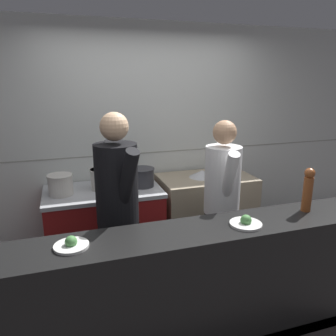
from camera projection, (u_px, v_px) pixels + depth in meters
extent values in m
plane|color=#383333|center=(198.00, 321.00, 2.78)|extent=(14.00, 14.00, 0.00)
cube|color=silver|center=(150.00, 139.00, 3.84)|extent=(8.00, 0.06, 2.60)
cube|color=gray|center=(150.00, 152.00, 3.85)|extent=(8.00, 0.00, 0.01)
cube|color=maroon|center=(105.00, 230.00, 3.52)|extent=(1.17, 0.70, 0.84)
cube|color=#B7BABF|center=(103.00, 191.00, 3.41)|extent=(1.20, 0.71, 0.04)
cube|color=#B7BABF|center=(109.00, 238.00, 3.20)|extent=(1.05, 0.03, 0.10)
cube|color=gray|center=(205.00, 213.00, 3.86)|extent=(1.06, 0.65, 0.91)
cube|color=black|center=(215.00, 257.00, 3.69)|extent=(1.04, 0.04, 0.10)
cube|color=black|center=(202.00, 286.00, 2.47)|extent=(3.01, 0.45, 0.95)
cylinder|color=beige|center=(60.00, 185.00, 3.23)|extent=(0.24, 0.24, 0.21)
cylinder|color=beige|center=(60.00, 175.00, 3.20)|extent=(0.25, 0.25, 0.01)
cylinder|color=beige|center=(102.00, 179.00, 3.39)|extent=(0.23, 0.23, 0.22)
cylinder|color=beige|center=(101.00, 170.00, 3.37)|extent=(0.24, 0.24, 0.01)
cylinder|color=#2D2D33|center=(142.00, 177.00, 3.49)|extent=(0.25, 0.25, 0.20)
cylinder|color=#2D2D33|center=(142.00, 169.00, 3.47)|extent=(0.27, 0.27, 0.01)
cone|color=#B7BABF|center=(202.00, 174.00, 3.72)|extent=(0.30, 0.30, 0.08)
cube|color=#B7BABF|center=(222.00, 179.00, 3.66)|extent=(0.27, 0.13, 0.01)
cube|color=black|center=(209.00, 181.00, 3.55)|extent=(0.11, 0.06, 0.02)
cylinder|color=white|center=(71.00, 246.00, 2.09)|extent=(0.22, 0.22, 0.02)
sphere|color=#4C8C47|center=(71.00, 242.00, 2.08)|extent=(0.08, 0.08, 0.08)
cylinder|color=white|center=(246.00, 224.00, 2.40)|extent=(0.24, 0.24, 0.02)
sphere|color=#4C8C47|center=(246.00, 220.00, 2.39)|extent=(0.08, 0.08, 0.08)
cylinder|color=brown|center=(307.00, 194.00, 2.63)|extent=(0.08, 0.08, 0.28)
sphere|color=brown|center=(310.00, 173.00, 2.58)|extent=(0.08, 0.08, 0.08)
cube|color=black|center=(120.00, 264.00, 2.89)|extent=(0.34, 0.26, 0.81)
cylinder|color=black|center=(117.00, 184.00, 2.69)|extent=(0.43, 0.43, 0.67)
sphere|color=#D8AD84|center=(114.00, 127.00, 2.57)|extent=(0.23, 0.23, 0.23)
cylinder|color=black|center=(107.00, 169.00, 2.85)|extent=(0.18, 0.35, 0.56)
cylinder|color=black|center=(127.00, 181.00, 2.50)|extent=(0.18, 0.35, 0.56)
cube|color=black|center=(219.00, 248.00, 3.22)|extent=(0.31, 0.24, 0.76)
cylinder|color=white|center=(223.00, 180.00, 3.04)|extent=(0.39, 0.39, 0.63)
sphere|color=tan|center=(225.00, 132.00, 2.92)|extent=(0.22, 0.22, 0.22)
cylinder|color=white|center=(218.00, 167.00, 3.21)|extent=(0.16, 0.33, 0.53)
cylinder|color=white|center=(229.00, 178.00, 2.83)|extent=(0.16, 0.33, 0.53)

